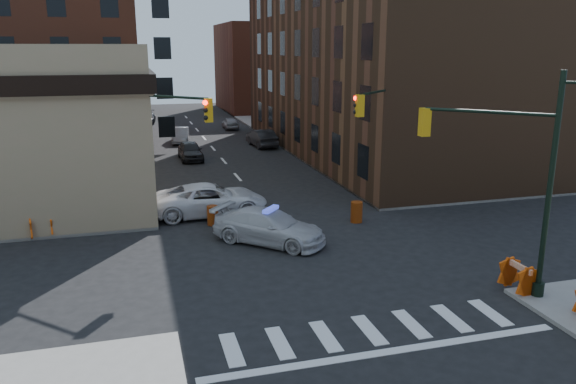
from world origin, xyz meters
TOP-DOWN VIEW (x-y plane):
  - ground at (0.00, 0.00)m, footprint 140.00×140.00m
  - sidewalk_ne at (23.00, 32.75)m, footprint 34.00×54.50m
  - commercial_row_ne at (13.00, 22.50)m, footprint 14.00×34.00m
  - filler_nw at (-16.00, 62.00)m, footprint 20.00×18.00m
  - filler_ne at (14.00, 58.00)m, footprint 16.00×16.00m
  - signal_pole_se at (6.04, -5.52)m, footprint 5.40×5.27m
  - signal_pole_nw at (-5.85, 5.34)m, footprint 3.58×3.67m
  - signal_pole_ne at (5.84, 5.35)m, footprint 3.67×3.58m
  - tree_ne_near at (7.50, 26.00)m, footprint 3.00×3.00m
  - tree_ne_far at (7.50, 34.00)m, footprint 3.00×3.00m
  - police_car at (-1.11, 2.19)m, footprint 5.51×5.27m
  - pickup at (-3.11, 7.45)m, footprint 6.18×2.90m
  - parked_car_wnear at (-2.50, 23.16)m, footprint 1.84×4.40m
  - parked_car_wfar at (-2.50, 31.88)m, footprint 1.99×4.47m
  - parked_car_wdeep at (-5.11, 47.17)m, footprint 2.42×4.96m
  - parked_car_enear at (4.47, 27.71)m, footprint 2.04×4.93m
  - parked_car_efar at (3.70, 39.81)m, footprint 1.69×3.90m
  - pedestrian_a at (-6.52, 6.07)m, footprint 0.70×0.64m
  - pedestrian_b at (-9.69, 6.00)m, footprint 0.88×0.72m
  - pedestrian_c at (-10.96, 6.80)m, footprint 1.25×0.76m
  - barrel_road at (4.03, 4.06)m, footprint 0.75×0.75m
  - barrel_bank at (-3.26, 5.60)m, footprint 0.71×0.71m
  - barricade_se_a at (6.40, -5.70)m, footprint 0.72×1.39m
  - barricade_nw_a at (-8.56, 6.07)m, footprint 1.26×0.83m
  - barricade_nw_b at (-11.42, 5.70)m, footprint 1.27×0.80m

SIDE VIEW (x-z plane):
  - ground at x=0.00m, z-range 0.00..0.00m
  - sidewalk_ne at x=23.00m, z-range 0.00..0.15m
  - barrel_bank at x=-3.26m, z-range 0.00..1.01m
  - barrel_road at x=4.03m, z-range 0.00..1.09m
  - barricade_nw_a at x=-8.56m, z-range 0.15..1.02m
  - barricade_nw_b at x=-11.42m, z-range 0.15..1.04m
  - parked_car_efar at x=3.70m, z-range 0.00..1.31m
  - barricade_se_a at x=6.40m, z-range 0.15..1.18m
  - parked_car_wdeep at x=-5.11m, z-range 0.00..1.39m
  - parked_car_wfar at x=-2.50m, z-range 0.00..1.43m
  - parked_car_wnear at x=-2.50m, z-range 0.00..1.49m
  - police_car at x=-1.11m, z-range 0.00..1.57m
  - parked_car_enear at x=4.47m, z-range 0.00..1.59m
  - pickup at x=-3.11m, z-range 0.00..1.71m
  - pedestrian_a at x=-6.52m, z-range 0.15..1.76m
  - pedestrian_b at x=-9.69m, z-range 0.15..1.83m
  - pedestrian_c at x=-10.96m, z-range 0.15..2.15m
  - tree_ne_near at x=7.50m, z-range 1.06..5.91m
  - tree_ne_far at x=7.50m, z-range 1.06..5.91m
  - signal_pole_nw at x=-5.85m, z-range 0.34..8.34m
  - signal_pole_ne at x=5.84m, z-range 0.34..8.34m
  - signal_pole_se at x=6.04m, z-range 0.61..8.61m
  - filler_ne at x=14.00m, z-range 0.00..12.00m
  - commercial_row_ne at x=13.00m, z-range 0.00..14.00m
  - filler_nw at x=-16.00m, z-range 0.00..16.00m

